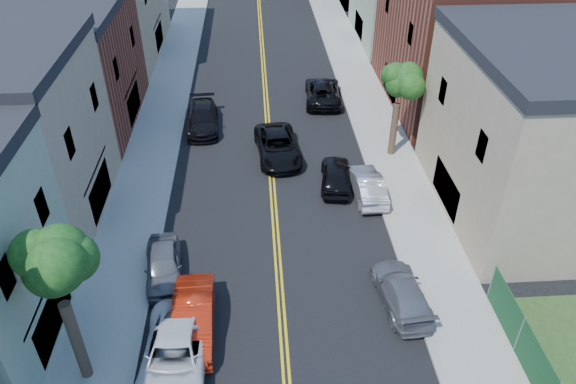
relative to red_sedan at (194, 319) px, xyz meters
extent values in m
cube|color=gray|center=(-4.10, 24.00, -0.72)|extent=(3.20, 100.00, 0.15)
cube|color=gray|center=(11.70, 24.00, -0.72)|extent=(3.20, 100.00, 0.15)
cube|color=gray|center=(-2.35, 24.00, -0.72)|extent=(0.30, 100.00, 0.15)
cube|color=gray|center=(9.95, 24.00, -0.72)|extent=(0.30, 100.00, 0.15)
cube|color=brown|center=(-10.20, 20.00, 3.20)|extent=(9.00, 12.00, 8.00)
cube|color=#998466|center=(-10.20, 34.00, 3.95)|extent=(9.00, 16.00, 9.50)
cube|color=#998466|center=(17.80, 8.00, 3.70)|extent=(9.00, 12.00, 9.00)
cube|color=brown|center=(17.80, 22.00, 4.20)|extent=(9.00, 14.00, 10.00)
cylinder|color=#3D2A1E|center=(-4.10, -2.00, 1.33)|extent=(0.44, 0.44, 3.96)
sphere|color=#0E360F|center=(-4.10, -2.00, 5.65)|extent=(5.20, 5.20, 5.20)
sphere|color=#0E360F|center=(-3.58, -2.39, 6.69)|extent=(3.90, 3.90, 3.90)
sphere|color=#0E360F|center=(-4.62, -1.48, 5.13)|extent=(3.64, 3.64, 3.64)
cylinder|color=#3D2A1E|center=(11.70, 14.00, 1.11)|extent=(0.44, 0.44, 3.52)
sphere|color=#0E360F|center=(11.70, 14.00, 4.85)|extent=(4.40, 4.40, 4.40)
sphere|color=#0E360F|center=(12.14, 13.67, 5.73)|extent=(3.30, 3.30, 3.30)
sphere|color=#0E360F|center=(11.26, 14.44, 4.41)|extent=(3.08, 3.08, 3.08)
imported|color=red|center=(0.00, 0.00, 0.00)|extent=(1.82, 4.90, 1.60)
imported|color=silver|center=(-0.60, -1.81, -0.02)|extent=(2.84, 5.73, 1.56)
imported|color=#595B60|center=(-1.70, 3.54, -0.07)|extent=(2.27, 4.46, 1.46)
imported|color=black|center=(-0.78, 18.52, -0.03)|extent=(2.47, 5.42, 1.54)
imported|color=slate|center=(9.26, 1.09, -0.12)|extent=(2.32, 4.82, 1.36)
imported|color=black|center=(7.60, 10.76, -0.06)|extent=(2.28, 4.54, 1.48)
imported|color=#B2B3BA|center=(9.28, 9.56, -0.07)|extent=(1.73, 4.47, 1.45)
imported|color=black|center=(8.19, 22.40, -0.02)|extent=(3.00, 5.80, 1.56)
imported|color=black|center=(4.30, 14.29, -0.02)|extent=(3.11, 5.85, 1.56)
camera|label=1|loc=(2.99, -15.94, 17.67)|focal=33.78mm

